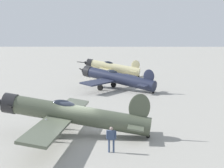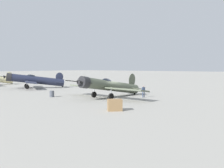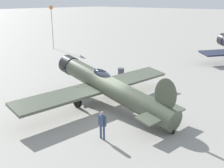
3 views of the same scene
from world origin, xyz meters
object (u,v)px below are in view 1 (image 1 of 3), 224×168
at_px(fuel_drum, 34,110).
at_px(airplane_foreground, 71,114).
at_px(airplane_mid_apron, 115,78).
at_px(airplane_far_line, 111,67).
at_px(ground_crew_mechanic, 111,137).

bearing_deg(fuel_drum, airplane_foreground, 32.88).
bearing_deg(airplane_mid_apron, airplane_far_line, -54.92).
xyz_separation_m(airplane_foreground, airplane_mid_apron, (-20.92, 3.08, 0.03)).
bearing_deg(ground_crew_mechanic, airplane_mid_apron, -170.45).
bearing_deg(airplane_mid_apron, airplane_foreground, 113.45).
height_order(airplane_mid_apron, airplane_far_line, airplane_mid_apron).
distance_m(airplane_foreground, ground_crew_mechanic, 4.65).
height_order(airplane_foreground, airplane_mid_apron, airplane_foreground).
distance_m(airplane_mid_apron, airplane_far_line, 15.56).
height_order(airplane_foreground, fuel_drum, airplane_foreground).
distance_m(airplane_far_line, ground_crew_mechanic, 40.00).
bearing_deg(airplane_far_line, fuel_drum, 92.50).
bearing_deg(fuel_drum, ground_crew_mechanic, 35.47).
xyz_separation_m(ground_crew_mechanic, fuel_drum, (-10.16, -7.24, -0.54)).
relative_size(ground_crew_mechanic, fuel_drum, 1.87).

